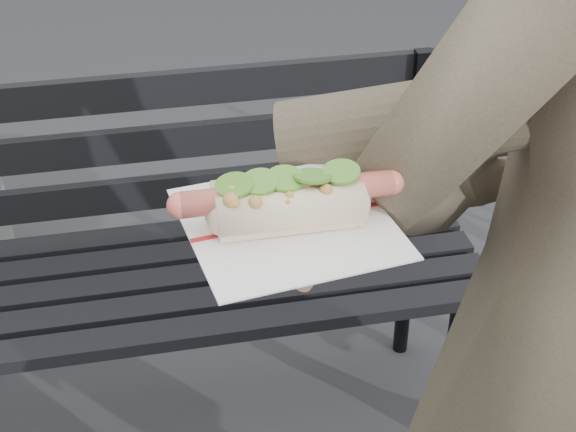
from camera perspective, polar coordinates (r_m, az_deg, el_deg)
name	(u,v)px	position (r m, az deg, el deg)	size (l,w,h in m)	color
park_bench	(136,245)	(2.00, -9.78, -1.87)	(1.50, 0.44, 0.88)	black
held_hotdog	(462,134)	(0.92, 11.21, 5.22)	(0.63, 0.31, 0.20)	#453D2E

